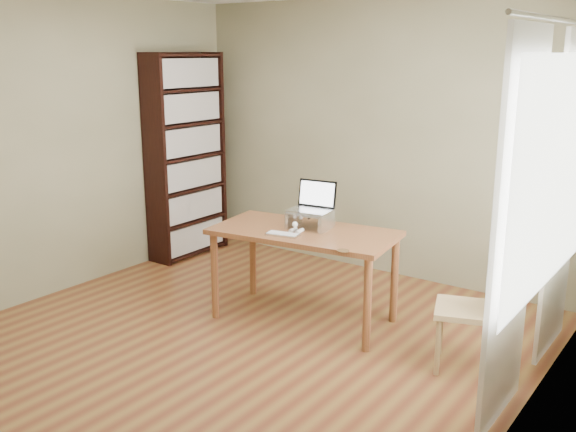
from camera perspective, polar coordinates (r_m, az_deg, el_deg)
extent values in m
cube|color=brown|center=(4.78, -5.86, -11.93)|extent=(4.00, 4.50, 0.02)
cube|color=#75724F|center=(6.20, 7.89, 6.82)|extent=(4.00, 0.02, 2.60)
cube|color=#75724F|center=(5.89, -21.08, 5.59)|extent=(0.02, 4.50, 2.60)
cube|color=#75724F|center=(3.39, 19.85, -0.22)|extent=(0.02, 4.50, 2.60)
cube|color=white|center=(4.14, 22.73, 3.46)|extent=(0.01, 1.80, 1.40)
cube|color=black|center=(6.47, -11.75, 4.73)|extent=(0.30, 0.04, 2.10)
cube|color=black|center=(7.07, -6.61, 5.74)|extent=(0.30, 0.04, 2.10)
cube|color=black|center=(6.86, -9.90, 5.36)|extent=(0.02, 0.90, 2.10)
cube|color=black|center=(7.00, -8.74, -3.01)|extent=(0.30, 0.84, 0.02)
cube|color=black|center=(6.93, -8.62, -1.72)|extent=(0.20, 0.78, 0.28)
cube|color=black|center=(6.90, -8.85, -0.32)|extent=(0.30, 0.84, 0.03)
cube|color=black|center=(6.84, -8.72, 1.02)|extent=(0.20, 0.78, 0.28)
cube|color=black|center=(6.82, -8.96, 2.44)|extent=(0.30, 0.84, 0.02)
cube|color=black|center=(6.77, -8.83, 3.82)|extent=(0.20, 0.78, 0.28)
cube|color=black|center=(6.76, -9.07, 5.26)|extent=(0.30, 0.84, 0.02)
cube|color=black|center=(6.72, -8.94, 6.67)|extent=(0.20, 0.78, 0.28)
cube|color=black|center=(6.72, -9.19, 8.12)|extent=(0.30, 0.84, 0.02)
cube|color=black|center=(6.68, -9.06, 9.56)|extent=(0.20, 0.78, 0.28)
cube|color=black|center=(6.69, -9.30, 11.02)|extent=(0.30, 0.84, 0.02)
cube|color=black|center=(6.66, -9.18, 12.47)|extent=(0.20, 0.78, 0.28)
cube|color=black|center=(6.68, -9.42, 13.93)|extent=(0.30, 0.84, 0.03)
cube|color=white|center=(3.68, 19.42, -1.47)|extent=(0.03, 0.70, 2.20)
cube|color=white|center=(4.72, 23.31, 1.55)|extent=(0.03, 0.70, 2.20)
cylinder|color=silver|center=(4.09, 23.12, 15.75)|extent=(0.03, 1.90, 0.03)
cube|color=brown|center=(5.02, 1.44, -1.48)|extent=(1.51, 0.90, 0.04)
cylinder|color=brown|center=(5.73, -2.30, -3.38)|extent=(0.06, 0.06, 0.71)
cylinder|color=brown|center=(5.07, 9.47, -5.98)|extent=(0.06, 0.06, 0.71)
cylinder|color=brown|center=(5.30, -6.28, -4.95)|extent=(0.06, 0.06, 0.71)
cylinder|color=brown|center=(4.58, 6.10, -8.14)|extent=(0.06, 0.06, 0.71)
cube|color=silver|center=(5.15, 0.62, -0.17)|extent=(0.03, 0.25, 0.12)
cube|color=silver|center=(4.99, 3.34, -0.66)|extent=(0.03, 0.25, 0.12)
cube|color=silver|center=(5.05, 1.96, 0.31)|extent=(0.32, 0.25, 0.01)
cube|color=silver|center=(5.05, 1.97, 0.47)|extent=(0.35, 0.27, 0.02)
cube|color=black|center=(5.13, 2.80, 1.99)|extent=(0.33, 0.09, 0.21)
cube|color=white|center=(5.12, 2.76, 1.98)|extent=(0.30, 0.08, 0.18)
cube|color=silver|center=(4.87, -0.47, -1.65)|extent=(0.27, 0.16, 0.02)
cube|color=silver|center=(4.87, -0.47, -1.55)|extent=(0.25, 0.13, 0.00)
cylinder|color=#50371B|center=(4.51, 4.91, -3.09)|extent=(0.09, 0.09, 0.01)
ellipsoid|color=#413833|center=(5.10, 1.91, -0.24)|extent=(0.17, 0.38, 0.13)
ellipsoid|color=#413833|center=(5.19, 2.59, -0.04)|extent=(0.15, 0.16, 0.12)
ellipsoid|color=#413833|center=(4.95, 0.68, -0.46)|extent=(0.10, 0.10, 0.09)
ellipsoid|color=silver|center=(4.99, 0.95, -0.76)|extent=(0.09, 0.09, 0.08)
sphere|color=silver|center=(4.92, 0.45, -0.72)|extent=(0.04, 0.04, 0.04)
cone|color=#413833|center=(4.96, 0.45, 0.08)|extent=(0.03, 0.04, 0.04)
cone|color=#413833|center=(4.92, 0.98, -0.01)|extent=(0.03, 0.04, 0.04)
cylinder|color=silver|center=(4.97, 0.33, -1.22)|extent=(0.03, 0.09, 0.03)
cylinder|color=silver|center=(4.94, 0.90, -1.33)|extent=(0.03, 0.09, 0.03)
cylinder|color=#413833|center=(5.17, 3.54, -0.58)|extent=(0.14, 0.21, 0.03)
cube|color=#9E8456|center=(4.52, 15.48, -8.05)|extent=(0.50, 0.50, 0.04)
cylinder|color=#9E8456|center=(4.52, 12.66, -10.78)|extent=(0.04, 0.04, 0.42)
cylinder|color=#9E8456|center=(4.42, 16.51, -11.64)|extent=(0.04, 0.04, 0.42)
cylinder|color=#9E8456|center=(4.79, 14.20, -9.39)|extent=(0.04, 0.04, 0.42)
cylinder|color=#9E8456|center=(4.69, 17.85, -10.15)|extent=(0.04, 0.04, 0.42)
cube|color=#9E8456|center=(4.38, 17.87, -5.66)|extent=(0.15, 0.36, 0.47)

